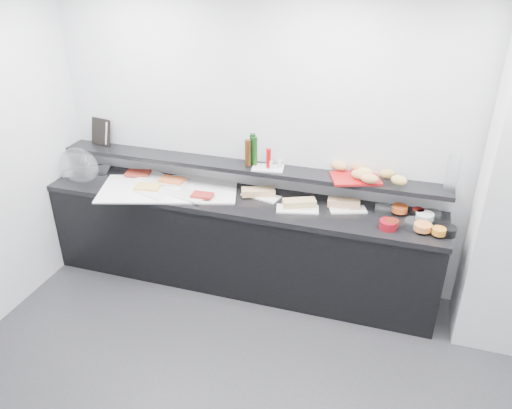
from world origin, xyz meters
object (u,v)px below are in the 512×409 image
(condiment_tray, at_px, (268,168))
(bread_tray, at_px, (355,178))
(cloche_base, at_px, (87,173))
(sandwich_plate_mid, at_px, (297,209))
(carafe, at_px, (452,173))
(framed_print, at_px, (101,132))

(condiment_tray, bearing_deg, bread_tray, -8.28)
(condiment_tray, bearing_deg, cloche_base, 175.15)
(condiment_tray, distance_m, bread_tray, 0.77)
(cloche_base, height_order, sandwich_plate_mid, cloche_base)
(sandwich_plate_mid, bearing_deg, cloche_base, 164.32)
(cloche_base, bearing_deg, carafe, -19.90)
(sandwich_plate_mid, height_order, bread_tray, bread_tray)
(cloche_base, xyz_separation_m, sandwich_plate_mid, (2.15, -0.10, -0.01))
(sandwich_plate_mid, relative_size, framed_print, 1.37)
(condiment_tray, bearing_deg, sandwich_plate_mid, -42.16)
(sandwich_plate_mid, bearing_deg, condiment_tray, 133.43)
(cloche_base, relative_size, carafe, 1.37)
(sandwich_plate_mid, distance_m, framed_print, 2.13)
(framed_print, bearing_deg, carafe, 10.78)
(bread_tray, bearing_deg, sandwich_plate_mid, -173.01)
(condiment_tray, xyz_separation_m, carafe, (1.52, 0.03, 0.14))
(framed_print, xyz_separation_m, bread_tray, (2.51, -0.08, -0.12))
(cloche_base, relative_size, bread_tray, 1.03)
(bread_tray, distance_m, carafe, 0.77)
(cloche_base, xyz_separation_m, carafe, (3.34, 0.15, 0.38))
(carafe, bearing_deg, framed_print, 178.88)
(cloche_base, distance_m, condiment_tray, 1.83)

